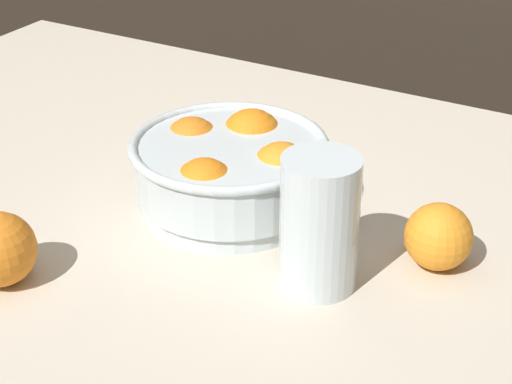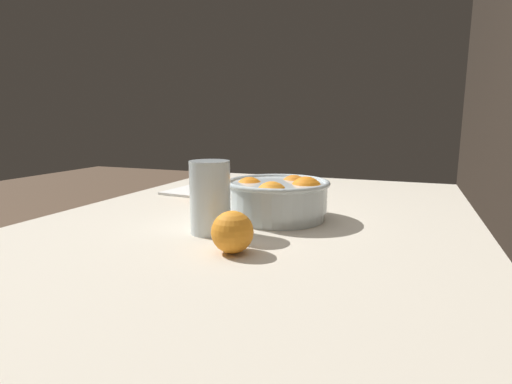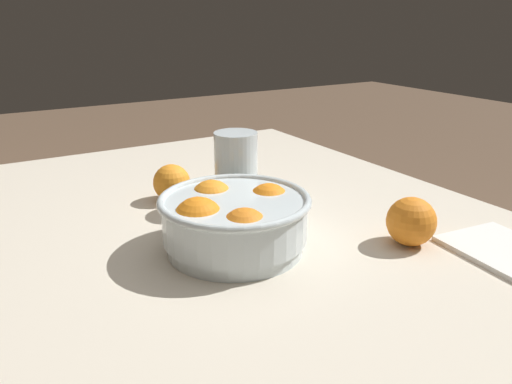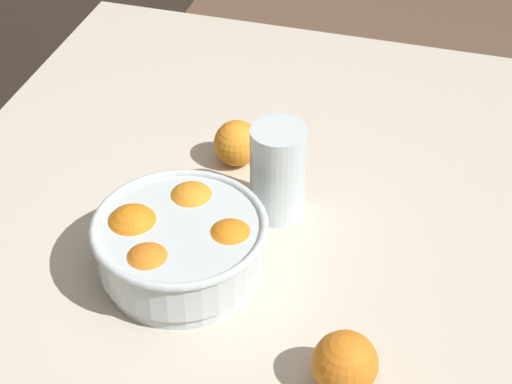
% 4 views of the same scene
% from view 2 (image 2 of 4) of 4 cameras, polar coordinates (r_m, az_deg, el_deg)
% --- Properties ---
extents(dining_table, '(1.45, 0.99, 0.77)m').
position_cam_2_polar(dining_table, '(0.98, 0.50, -7.72)').
color(dining_table, beige).
rests_on(dining_table, ground_plane).
extents(fruit_bowl, '(0.24, 0.24, 0.10)m').
position_cam_2_polar(fruit_bowl, '(0.95, 3.30, -0.70)').
color(fruit_bowl, silver).
rests_on(fruit_bowl, dining_table).
extents(juice_glass, '(0.08, 0.08, 0.15)m').
position_cam_2_polar(juice_glass, '(0.83, -6.57, -1.07)').
color(juice_glass, '#F4A314').
rests_on(juice_glass, dining_table).
extents(orange_loose_near_bowl, '(0.08, 0.08, 0.08)m').
position_cam_2_polar(orange_loose_near_bowl, '(1.17, -6.99, 0.75)').
color(orange_loose_near_bowl, orange).
rests_on(orange_loose_near_bowl, dining_table).
extents(orange_loose_front, '(0.08, 0.08, 0.08)m').
position_cam_2_polar(orange_loose_front, '(0.71, -3.40, -5.73)').
color(orange_loose_front, orange).
rests_on(orange_loose_front, dining_table).
extents(napkin, '(0.21, 0.16, 0.01)m').
position_cam_2_polar(napkin, '(1.32, -8.77, 0.20)').
color(napkin, white).
rests_on(napkin, dining_table).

